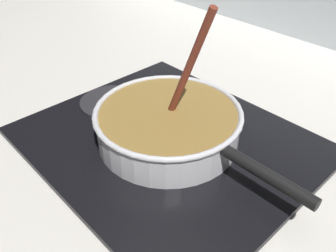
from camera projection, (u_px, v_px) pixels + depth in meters
ground at (109, 143)px, 0.77m from camera, size 2.40×1.60×0.04m
hob_plate at (168, 142)px, 0.74m from camera, size 0.56×0.48×0.01m
burner_ring at (168, 138)px, 0.73m from camera, size 0.21×0.21×0.01m
spare_burner at (112, 102)px, 0.85m from camera, size 0.15×0.15×0.01m
cooking_pan at (169, 124)px, 0.71m from camera, size 0.46×0.29×0.29m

